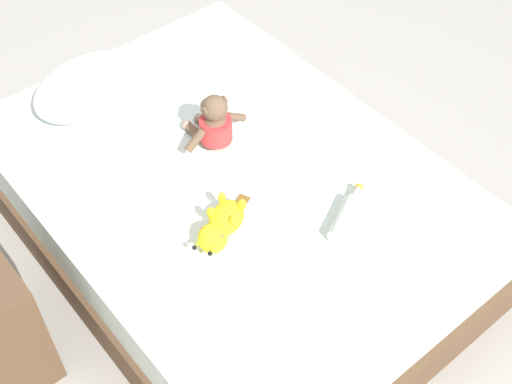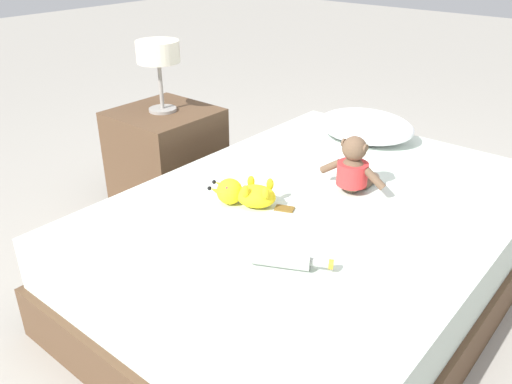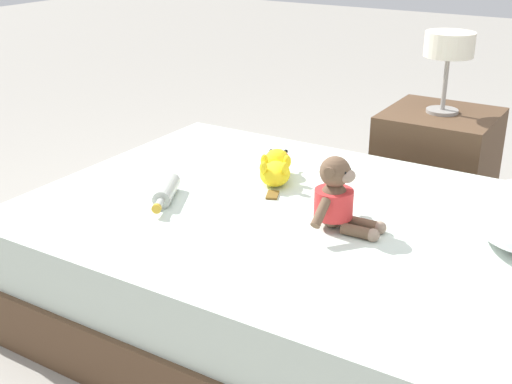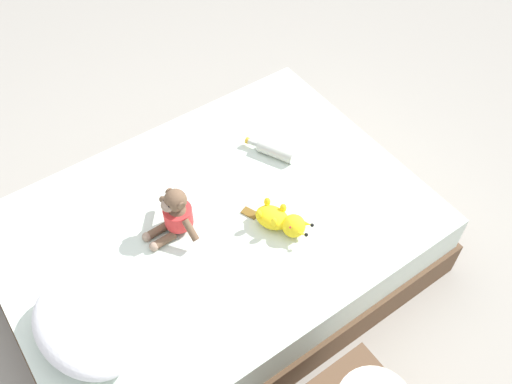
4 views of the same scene
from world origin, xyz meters
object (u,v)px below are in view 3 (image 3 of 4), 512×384
Objects in this scene: plush_monkey at (337,199)px; glass_bottle at (166,191)px; plush_yellow_creature at (276,168)px; bed at (298,267)px; bedside_lamp at (449,49)px; nightstand at (436,167)px.

plush_monkey reaches higher than glass_bottle.
plush_yellow_creature is (-0.25, -0.36, -0.05)m from plush_monkey.
bed is at bearing 109.32° from glass_bottle.
plush_monkey is 1.14m from bedside_lamp.
plush_yellow_creature is 0.98m from bedside_lamp.
bedside_lamp is (0.00, 0.00, 0.54)m from nightstand.
nightstand is 0.54m from bedside_lamp.
glass_bottle is at bearing -25.49° from nightstand.
plush_yellow_creature is at bearing -22.24° from nightstand.
plush_monkey is at bearing 0.75° from nightstand.
plush_monkey is 0.61m from glass_bottle.
bedside_lamp is at bearing 172.52° from bed.
glass_bottle is (0.11, -0.59, -0.07)m from plush_monkey.
bedside_lamp is (-1.06, 0.14, 0.59)m from bed.
plush_monkey is 1.17× the size of glass_bottle.
bed is 7.53× the size of glass_bottle.
plush_yellow_creature is at bearing -134.12° from bed.
glass_bottle is at bearing -70.68° from bed.
plush_monkey is 0.91× the size of plush_yellow_creature.
glass_bottle is 0.70× the size of bedside_lamp.
nightstand is (-0.85, 0.35, -0.20)m from plush_yellow_creature.
nightstand is 1.47× the size of bedside_lamp.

